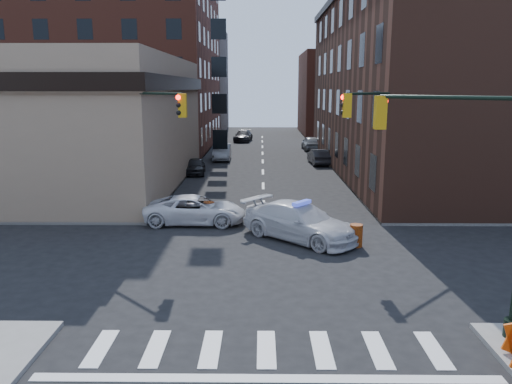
{
  "coord_description": "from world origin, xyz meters",
  "views": [
    {
      "loc": [
        -0.15,
        -19.1,
        6.93
      ],
      "look_at": [
        -0.38,
        3.4,
        2.2
      ],
      "focal_mm": 35.0,
      "sensor_mm": 36.0,
      "label": 1
    }
  ],
  "objects_px": {
    "pedestrian_b": "(84,204)",
    "barricade_nw_a": "(120,203)",
    "parked_car_enear": "(319,157)",
    "barrel_bank": "(209,211)",
    "parked_car_wnear": "(195,166)",
    "parked_car_wfar": "(222,152)",
    "pickup": "(195,210)",
    "barrel_road": "(356,236)",
    "pedestrian_a": "(147,195)",
    "police_car": "(300,222)"
  },
  "relations": [
    {
      "from": "pedestrian_b",
      "to": "barricade_nw_a",
      "type": "xyz_separation_m",
      "value": [
        1.28,
        2.0,
        -0.42
      ]
    },
    {
      "from": "parked_car_enear",
      "to": "pedestrian_b",
      "type": "bearing_deg",
      "value": 50.26
    },
    {
      "from": "parked_car_enear",
      "to": "barrel_bank",
      "type": "xyz_separation_m",
      "value": [
        -8.03,
        -19.97,
        -0.18
      ]
    },
    {
      "from": "parked_car_wnear",
      "to": "parked_car_wfar",
      "type": "xyz_separation_m",
      "value": [
        1.55,
        8.16,
        0.12
      ]
    },
    {
      "from": "parked_car_wnear",
      "to": "parked_car_wfar",
      "type": "relative_size",
      "value": 0.81
    },
    {
      "from": "pickup",
      "to": "barrel_bank",
      "type": "bearing_deg",
      "value": -52.04
    },
    {
      "from": "parked_car_wfar",
      "to": "barrel_bank",
      "type": "xyz_separation_m",
      "value": [
        1.05,
        -22.67,
        -0.26
      ]
    },
    {
      "from": "parked_car_wnear",
      "to": "barrel_road",
      "type": "distance_m",
      "value": 21.1
    },
    {
      "from": "parked_car_wnear",
      "to": "pedestrian_b",
      "type": "xyz_separation_m",
      "value": [
        -3.84,
        -14.96,
        0.34
      ]
    },
    {
      "from": "pickup",
      "to": "barrel_bank",
      "type": "relative_size",
      "value": 5.1
    },
    {
      "from": "parked_car_enear",
      "to": "barrel_road",
      "type": "bearing_deg",
      "value": 83.1
    },
    {
      "from": "pedestrian_b",
      "to": "barrel_road",
      "type": "bearing_deg",
      "value": -21.39
    },
    {
      "from": "parked_car_enear",
      "to": "pedestrian_a",
      "type": "height_order",
      "value": "pedestrian_a"
    },
    {
      "from": "parked_car_wfar",
      "to": "parked_car_wnear",
      "type": "bearing_deg",
      "value": -102.11
    },
    {
      "from": "parked_car_wnear",
      "to": "barrel_road",
      "type": "bearing_deg",
      "value": -67.37
    },
    {
      "from": "parked_car_wfar",
      "to": "pedestrian_a",
      "type": "height_order",
      "value": "pedestrian_a"
    },
    {
      "from": "police_car",
      "to": "pickup",
      "type": "distance_m",
      "value": 5.88
    },
    {
      "from": "parked_car_wnear",
      "to": "barricade_nw_a",
      "type": "relative_size",
      "value": 3.39
    },
    {
      "from": "parked_car_wnear",
      "to": "police_car",
      "type": "bearing_deg",
      "value": -72.39
    },
    {
      "from": "barrel_road",
      "to": "barrel_bank",
      "type": "height_order",
      "value": "barrel_bank"
    },
    {
      "from": "parked_car_wnear",
      "to": "barricade_nw_a",
      "type": "bearing_deg",
      "value": -105.53
    },
    {
      "from": "parked_car_enear",
      "to": "barrel_bank",
      "type": "distance_m",
      "value": 21.52
    },
    {
      "from": "barrel_bank",
      "to": "barrel_road",
      "type": "bearing_deg",
      "value": -31.65
    },
    {
      "from": "parked_car_wfar",
      "to": "barricade_nw_a",
      "type": "xyz_separation_m",
      "value": [
        -4.12,
        -21.11,
        -0.2
      ]
    },
    {
      "from": "barrel_bank",
      "to": "police_car",
      "type": "bearing_deg",
      "value": -35.36
    },
    {
      "from": "parked_car_wnear",
      "to": "barrel_bank",
      "type": "bearing_deg",
      "value": -84.17
    },
    {
      "from": "pedestrian_b",
      "to": "parked_car_wfar",
      "type": "bearing_deg",
      "value": 71.52
    },
    {
      "from": "pedestrian_b",
      "to": "barricade_nw_a",
      "type": "bearing_deg",
      "value": 52.11
    },
    {
      "from": "police_car",
      "to": "parked_car_wnear",
      "type": "bearing_deg",
      "value": 63.35
    },
    {
      "from": "parked_car_wfar",
      "to": "parked_car_enear",
      "type": "relative_size",
      "value": 1.11
    },
    {
      "from": "parked_car_wfar",
      "to": "barricade_nw_a",
      "type": "bearing_deg",
      "value": -102.38
    },
    {
      "from": "pickup",
      "to": "barrel_road",
      "type": "height_order",
      "value": "pickup"
    },
    {
      "from": "parked_car_wnear",
      "to": "pedestrian_b",
      "type": "bearing_deg",
      "value": -108.74
    },
    {
      "from": "police_car",
      "to": "pickup",
      "type": "relative_size",
      "value": 1.11
    },
    {
      "from": "pickup",
      "to": "parked_car_wfar",
      "type": "bearing_deg",
      "value": 1.44
    },
    {
      "from": "parked_car_wfar",
      "to": "parked_car_enear",
      "type": "height_order",
      "value": "parked_car_wfar"
    },
    {
      "from": "parked_car_wfar",
      "to": "parked_car_enear",
      "type": "bearing_deg",
      "value": -17.96
    },
    {
      "from": "police_car",
      "to": "barricade_nw_a",
      "type": "bearing_deg",
      "value": 105.16
    },
    {
      "from": "pedestrian_a",
      "to": "barrel_road",
      "type": "distance_m",
      "value": 12.48
    },
    {
      "from": "police_car",
      "to": "pedestrian_b",
      "type": "relative_size",
      "value": 3.44
    },
    {
      "from": "police_car",
      "to": "parked_car_enear",
      "type": "bearing_deg",
      "value": 32.87
    },
    {
      "from": "pickup",
      "to": "barrel_bank",
      "type": "height_order",
      "value": "pickup"
    },
    {
      "from": "police_car",
      "to": "barrel_bank",
      "type": "xyz_separation_m",
      "value": [
        -4.55,
        3.23,
        -0.33
      ]
    },
    {
      "from": "pedestrian_a",
      "to": "pickup",
      "type": "bearing_deg",
      "value": -34.96
    },
    {
      "from": "parked_car_enear",
      "to": "barrel_bank",
      "type": "bearing_deg",
      "value": 63.7
    },
    {
      "from": "parked_car_wnear",
      "to": "barricade_nw_a",
      "type": "xyz_separation_m",
      "value": [
        -2.57,
        -12.96,
        -0.08
      ]
    },
    {
      "from": "pedestrian_a",
      "to": "barrel_bank",
      "type": "distance_m",
      "value": 4.31
    },
    {
      "from": "pedestrian_a",
      "to": "barrel_road",
      "type": "bearing_deg",
      "value": -25.26
    },
    {
      "from": "pedestrian_a",
      "to": "barrel_bank",
      "type": "bearing_deg",
      "value": -24.02
    },
    {
      "from": "pedestrian_a",
      "to": "pedestrian_b",
      "type": "distance_m",
      "value": 3.74
    }
  ]
}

